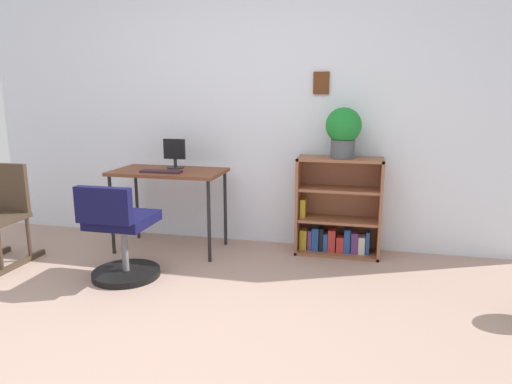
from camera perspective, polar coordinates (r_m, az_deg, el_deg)
ground_plane at (r=2.65m, az=-13.77°, el=-19.79°), size 6.24×6.24×0.00m
wall_back at (r=4.28m, az=-1.39°, el=9.08°), size 5.20×0.12×2.32m
desk at (r=4.11m, az=-10.94°, el=1.82°), size 0.98×0.54×0.73m
monitor at (r=4.17m, az=-10.22°, el=4.73°), size 0.20×0.15×0.27m
keyboard at (r=3.98m, az=-11.87°, el=2.55°), size 0.36×0.11×0.02m
office_chair at (r=3.58m, az=-16.69°, el=-5.53°), size 0.52×0.55×0.76m
rocking_chair at (r=4.31m, az=-29.59°, el=-2.36°), size 0.42×0.64×0.83m
bookshelf_low at (r=4.07m, az=10.22°, el=-2.47°), size 0.73×0.30×0.86m
potted_plant_on_shelf at (r=3.90m, az=10.95°, el=7.69°), size 0.30×0.30×0.43m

